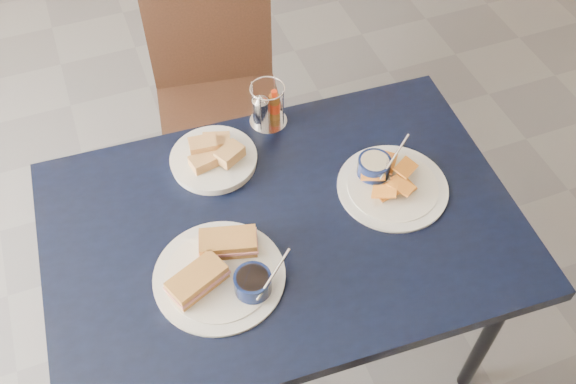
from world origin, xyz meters
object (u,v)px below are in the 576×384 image
object	(u,v)px
dining_table	(283,238)
plantain_plate	(387,180)
bread_basket	(214,157)
chair_far	(213,84)
condiment_caddy	(266,108)
sandwich_plate	(222,271)

from	to	relation	value
dining_table	plantain_plate	bearing A→B (deg)	4.44
bread_basket	plantain_plate	bearing A→B (deg)	-30.06
dining_table	chair_far	bearing A→B (deg)	87.57
dining_table	condiment_caddy	size ratio (longest dim) A/B	9.25
condiment_caddy	chair_far	bearing A→B (deg)	96.25
bread_basket	dining_table	bearing A→B (deg)	-68.26
sandwich_plate	plantain_plate	world-z (taller)	same
dining_table	bread_basket	xyz separation A→B (m)	(-0.10, 0.26, 0.09)
dining_table	bread_basket	size ratio (longest dim) A/B	5.32
chair_far	bread_basket	distance (m)	0.62
sandwich_plate	condiment_caddy	size ratio (longest dim) A/B	2.39
plantain_plate	bread_basket	bearing A→B (deg)	149.94
plantain_plate	chair_far	bearing A→B (deg)	109.10
plantain_plate	condiment_caddy	xyz separation A→B (m)	(-0.22, 0.34, 0.04)
dining_table	chair_far	size ratio (longest dim) A/B	1.35
dining_table	condiment_caddy	distance (m)	0.39
dining_table	chair_far	world-z (taller)	chair_far
condiment_caddy	sandwich_plate	bearing A→B (deg)	-121.02
dining_table	chair_far	distance (m)	0.83
sandwich_plate	condiment_caddy	xyz separation A→B (m)	(0.27, 0.46, 0.03)
chair_far	condiment_caddy	distance (m)	0.53
dining_table	plantain_plate	size ratio (longest dim) A/B	4.21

